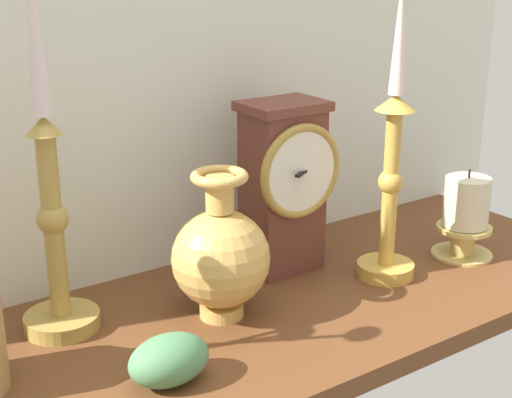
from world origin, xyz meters
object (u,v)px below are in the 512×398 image
(candlestick_tall_center, at_px, (51,205))
(brass_vase_bulbous, at_px, (221,256))
(candlestick_tall_left, at_px, (391,172))
(mantel_clock, at_px, (284,185))
(pillar_candle_front, at_px, (465,216))

(candlestick_tall_center, xyz_separation_m, brass_vase_bulbous, (0.17, -0.08, -0.07))
(candlestick_tall_left, distance_m, candlestick_tall_center, 0.42)
(candlestick_tall_left, relative_size, candlestick_tall_center, 0.90)
(candlestick_tall_left, height_order, brass_vase_bulbous, candlestick_tall_left)
(mantel_clock, relative_size, candlestick_tall_center, 0.51)
(candlestick_tall_left, distance_m, brass_vase_bulbous, 0.25)
(pillar_candle_front, bearing_deg, candlestick_tall_left, 174.92)
(mantel_clock, distance_m, brass_vase_bulbous, 0.16)
(brass_vase_bulbous, bearing_deg, mantel_clock, 25.51)
(brass_vase_bulbous, relative_size, pillar_candle_front, 1.41)
(mantel_clock, bearing_deg, brass_vase_bulbous, -154.49)
(pillar_candle_front, bearing_deg, candlestick_tall_center, 167.70)
(candlestick_tall_left, bearing_deg, brass_vase_bulbous, 173.36)
(candlestick_tall_center, relative_size, brass_vase_bulbous, 2.52)
(brass_vase_bulbous, xyz_separation_m, pillar_candle_front, (0.38, -0.04, -0.02))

